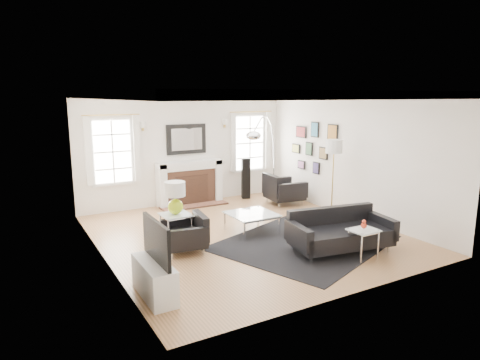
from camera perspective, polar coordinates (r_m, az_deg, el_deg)
floor at (r=8.63m, az=0.74°, el=-7.25°), size 6.00×6.00×0.00m
back_wall at (r=10.96m, az=-7.22°, el=4.15°), size 5.50×0.04×2.80m
front_wall at (r=5.95m, az=15.54°, el=-2.17°), size 5.50×0.04×2.80m
left_wall at (r=7.32m, az=-18.16°, el=0.14°), size 0.04×6.00×2.80m
right_wall at (r=9.96m, az=14.57°, el=3.16°), size 0.04×6.00×2.80m
ceiling at (r=8.18m, az=0.79°, el=11.68°), size 5.50×6.00×0.02m
crown_molding at (r=8.18m, az=0.78°, el=11.26°), size 5.50×6.00×0.12m
fireplace at (r=10.91m, az=-6.69°, el=-0.44°), size 1.70×0.69×1.11m
mantel_mirror at (r=10.89m, az=-7.16°, el=5.43°), size 1.05×0.07×0.75m
window_left at (r=10.34m, az=-16.64°, el=3.68°), size 1.24×0.15×1.62m
window_right at (r=11.73m, az=1.28°, el=4.99°), size 1.24×0.15×1.62m
gallery_wall at (r=10.88m, az=9.73°, el=4.73°), size 0.04×1.73×1.29m
tv_unit at (r=6.12m, az=-11.31°, el=-12.19°), size 0.35×1.00×1.09m
area_rug at (r=8.24m, az=8.60°, el=-8.24°), size 3.76×3.46×0.01m
sofa at (r=7.90m, az=13.08°, el=-6.82°), size 1.96×1.14×0.60m
armchair_left at (r=7.73m, az=-7.08°, el=-7.22°), size 0.82×0.89×0.54m
armchair_right at (r=10.96m, az=5.66°, el=-1.36°), size 0.95×1.03×0.64m
coffee_table at (r=8.65m, az=1.58°, el=-4.67°), size 0.89×0.89×0.40m
side_table_left at (r=8.04m, az=-8.55°, el=-5.26°), size 0.53×0.53×0.58m
nesting_table at (r=7.57m, az=16.10°, el=-7.19°), size 0.47×0.39×0.51m
gourd_lamp at (r=7.92m, az=-8.65°, el=-2.08°), size 0.38×0.38×0.61m
orange_vase at (r=7.51m, az=16.19°, el=-5.73°), size 0.10×0.10×0.16m
arc_floor_lamp at (r=10.51m, az=3.30°, el=3.16°), size 1.65×1.53×2.34m
stick_floor_lamp at (r=9.53m, az=12.41°, el=3.85°), size 0.36×0.36×1.79m
speaker_tower at (r=11.47m, az=0.78°, el=0.23°), size 0.28×0.28×1.09m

